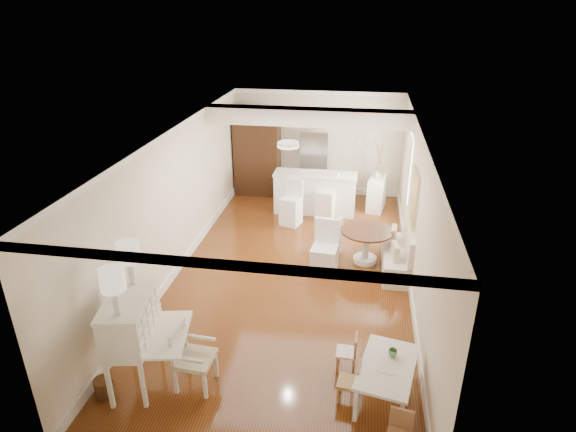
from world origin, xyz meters
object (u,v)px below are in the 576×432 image
(kids_table, at_px, (386,382))
(slip_chair_far, at_px, (329,235))
(bar_stool_right, at_px, (326,196))
(slip_chair_near, at_px, (325,247))
(breakfast_counter, at_px, (315,193))
(fridge, at_px, (327,166))
(kids_chair_a, at_px, (348,381))
(pantry_cabinet, at_px, (257,153))
(gustavian_armchair, at_px, (195,358))
(sideboard, at_px, (377,193))
(wicker_basket, at_px, (104,387))
(secretary_bureau, at_px, (133,341))
(kids_chair_b, at_px, (346,352))
(bar_stool_left, at_px, (291,203))
(dining_table, at_px, (366,246))

(kids_table, distance_m, slip_chair_far, 4.16)
(kids_table, distance_m, bar_stool_right, 6.00)
(slip_chair_near, bearing_deg, breakfast_counter, 105.62)
(slip_chair_far, height_order, fridge, fridge)
(kids_chair_a, relative_size, pantry_cabinet, 0.26)
(slip_chair_near, bearing_deg, bar_stool_right, 99.98)
(gustavian_armchair, bearing_deg, fridge, -5.58)
(kids_table, distance_m, sideboard, 6.60)
(gustavian_armchair, relative_size, slip_chair_far, 1.16)
(slip_chair_far, relative_size, sideboard, 0.93)
(kids_chair_a, distance_m, pantry_cabinet, 7.86)
(kids_table, bearing_deg, wicker_basket, -171.89)
(secretary_bureau, distance_m, sideboard, 7.58)
(wicker_basket, relative_size, kids_chair_a, 0.43)
(kids_chair_b, height_order, pantry_cabinet, pantry_cabinet)
(wicker_basket, bearing_deg, sideboard, 62.76)
(slip_chair_near, relative_size, bar_stool_left, 0.96)
(kids_table, bearing_deg, bar_stool_left, 111.61)
(gustavian_armchair, xyz_separation_m, bar_stool_right, (1.27, 6.00, 0.09))
(secretary_bureau, bearing_deg, sideboard, 52.89)
(gustavian_armchair, distance_m, kids_table, 2.58)
(secretary_bureau, distance_m, wicker_basket, 0.73)
(sideboard, bearing_deg, secretary_bureau, -106.87)
(kids_chair_b, height_order, dining_table, dining_table)
(secretary_bureau, relative_size, kids_chair_a, 2.31)
(kids_chair_b, relative_size, bar_stool_left, 0.55)
(slip_chair_near, bearing_deg, sideboard, 78.59)
(slip_chair_far, bearing_deg, kids_chair_b, 40.08)
(gustavian_armchair, relative_size, sideboard, 1.08)
(gustavian_armchair, relative_size, bar_stool_right, 0.84)
(dining_table, distance_m, bar_stool_left, 2.37)
(slip_chair_near, bearing_deg, pantry_cabinet, 124.79)
(gustavian_armchair, height_order, kids_table, gustavian_armchair)
(kids_chair_a, xyz_separation_m, breakfast_counter, (-1.13, 6.20, 0.22))
(wicker_basket, height_order, kids_chair_b, kids_chair_b)
(pantry_cabinet, bearing_deg, wicker_basket, -93.22)
(kids_table, xyz_separation_m, slip_chair_far, (-1.08, 4.02, 0.12))
(gustavian_armchair, bearing_deg, sideboard, -16.88)
(kids_table, height_order, slip_chair_far, slip_chair_far)
(kids_table, distance_m, dining_table, 3.76)
(kids_table, xyz_separation_m, kids_chair_b, (-0.54, 0.51, 0.02))
(bar_stool_left, bearing_deg, secretary_bureau, -87.61)
(slip_chair_far, xyz_separation_m, sideboard, (1.00, 2.58, 0.01))
(slip_chair_far, bearing_deg, kids_table, 46.44)
(kids_chair_a, xyz_separation_m, bar_stool_right, (-0.82, 5.93, 0.26))
(slip_chair_far, distance_m, pantry_cabinet, 3.96)
(breakfast_counter, bearing_deg, sideboard, 17.28)
(kids_chair_a, bearing_deg, kids_chair_b, -168.41)
(bar_stool_left, xyz_separation_m, bar_stool_right, (0.79, 0.55, 0.01))
(secretary_bureau, xyz_separation_m, dining_table, (3.10, 3.95, -0.33))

